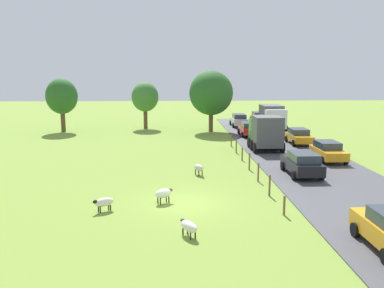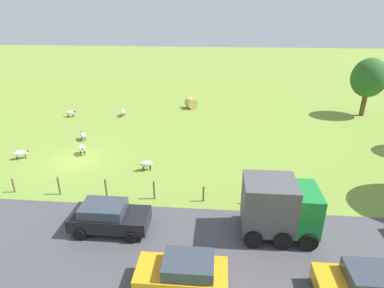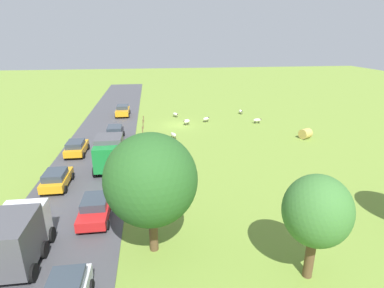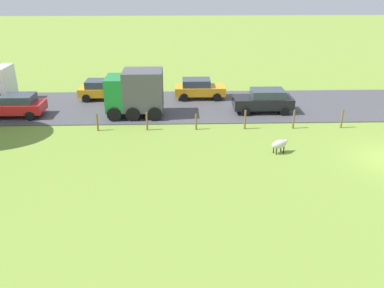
{
  "view_description": "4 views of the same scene",
  "coord_description": "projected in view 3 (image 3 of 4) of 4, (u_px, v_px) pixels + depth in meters",
  "views": [
    {
      "loc": [
        -0.53,
        -21.24,
        7.21
      ],
      "look_at": [
        0.9,
        10.94,
        1.37
      ],
      "focal_mm": 37.27,
      "sensor_mm": 36.0,
      "label": 1
    },
    {
      "loc": [
        22.56,
        11.41,
        11.53
      ],
      "look_at": [
        -1.43,
        9.35,
        1.18
      ],
      "focal_mm": 30.06,
      "sensor_mm": 36.0,
      "label": 2
    },
    {
      "loc": [
        3.66,
        42.57,
        12.36
      ],
      "look_at": [
        -0.52,
        10.96,
        0.96
      ],
      "focal_mm": 28.7,
      "sensor_mm": 36.0,
      "label": 3
    },
    {
      "loc": [
        -19.54,
        11.68,
        9.46
      ],
      "look_at": [
        -1.09,
        11.1,
        1.58
      ],
      "focal_mm": 37.77,
      "sensor_mm": 36.0,
      "label": 4
    }
  ],
  "objects": [
    {
      "name": "sheep_4",
      "position": [
        257.0,
        120.0,
        45.03
      ],
      "size": [
        1.26,
        0.54,
        0.74
      ],
      "color": "silver",
      "rests_on": "ground_plane"
    },
    {
      "name": "car_3",
      "position": [
        123.0,
        110.0,
        49.0
      ],
      "size": [
        2.22,
        4.01,
        1.67
      ],
      "color": "orange",
      "rests_on": "road_strip"
    },
    {
      "name": "car_4",
      "position": [
        115.0,
        133.0,
        37.78
      ],
      "size": [
        2.13,
        4.26,
        1.64
      ],
      "color": "black",
      "rests_on": "road_strip"
    },
    {
      "name": "fence_post_1",
      "position": [
        143.0,
        124.0,
        42.49
      ],
      "size": [
        0.12,
        0.12,
        1.29
      ],
      "primitive_type": "cylinder",
      "color": "brown",
      "rests_on": "ground_plane"
    },
    {
      "name": "sheep_0",
      "position": [
        206.0,
        119.0,
        45.75
      ],
      "size": [
        1.13,
        0.94,
        0.74
      ],
      "color": "silver",
      "rests_on": "ground_plane"
    },
    {
      "name": "car_1",
      "position": [
        76.0,
        147.0,
        33.12
      ],
      "size": [
        2.09,
        4.0,
        1.55
      ],
      "color": "orange",
      "rests_on": "road_strip"
    },
    {
      "name": "sheep_3",
      "position": [
        175.0,
        114.0,
        48.45
      ],
      "size": [
        0.97,
        1.21,
        0.72
      ],
      "color": "silver",
      "rests_on": "ground_plane"
    },
    {
      "name": "fence_post_6",
      "position": [
        140.0,
        173.0,
        27.66
      ],
      "size": [
        0.12,
        0.12,
        1.15
      ],
      "primitive_type": "cylinder",
      "color": "brown",
      "rests_on": "ground_plane"
    },
    {
      "name": "fence_post_3",
      "position": [
        142.0,
        139.0,
        36.55
      ],
      "size": [
        0.12,
        0.12,
        1.28
      ],
      "primitive_type": "cylinder",
      "color": "brown",
      "rests_on": "ground_plane"
    },
    {
      "name": "fence_post_4",
      "position": [
        142.0,
        149.0,
        33.62
      ],
      "size": [
        0.12,
        0.12,
        1.07
      ],
      "primitive_type": "cylinder",
      "color": "brown",
      "rests_on": "ground_plane"
    },
    {
      "name": "car_5",
      "position": [
        95.0,
        209.0,
        21.43
      ],
      "size": [
        2.14,
        3.96,
        1.55
      ],
      "color": "red",
      "rests_on": "road_strip"
    },
    {
      "name": "tree_2",
      "position": [
        151.0,
        180.0,
        17.15
      ],
      "size": [
        5.27,
        5.27,
        7.38
      ],
      "color": "brown",
      "rests_on": "ground_plane"
    },
    {
      "name": "ground_plane",
      "position": [
        179.0,
        125.0,
        44.35
      ],
      "size": [
        160.0,
        160.0,
        0.0
      ],
      "primitive_type": "plane",
      "color": "olive"
    },
    {
      "name": "road_strip",
      "position": [
        108.0,
        128.0,
        43.11
      ],
      "size": [
        8.0,
        80.0,
        0.06
      ],
      "primitive_type": "cube",
      "color": "#47474C",
      "rests_on": "ground_plane"
    },
    {
      "name": "truck_0",
      "position": [
        16.0,
        237.0,
        17.02
      ],
      "size": [
        2.74,
        4.58,
        3.1
      ],
      "color": "white",
      "rests_on": "road_strip"
    },
    {
      "name": "tree_0",
      "position": [
        317.0,
        211.0,
        15.31
      ],
      "size": [
        3.44,
        3.44,
        5.95
      ],
      "color": "brown",
      "rests_on": "ground_plane"
    },
    {
      "name": "sheep_2",
      "position": [
        241.0,
        111.0,
        50.36
      ],
      "size": [
        0.59,
        1.14,
        0.71
      ],
      "color": "white",
      "rests_on": "ground_plane"
    },
    {
      "name": "car_2",
      "position": [
        56.0,
        179.0,
        25.97
      ],
      "size": [
        2.09,
        3.9,
        1.53
      ],
      "color": "orange",
      "rests_on": "road_strip"
    },
    {
      "name": "truck_1",
      "position": [
        109.0,
        153.0,
        29.01
      ],
      "size": [
        2.75,
        3.9,
        3.21
      ],
      "color": "#197F33",
      "rests_on": "road_strip"
    },
    {
      "name": "sheep_5",
      "position": [
        187.0,
        121.0,
        44.22
      ],
      "size": [
        1.11,
        0.96,
        0.82
      ],
      "color": "white",
      "rests_on": "ground_plane"
    },
    {
      "name": "fence_post_0",
      "position": [
        144.0,
        119.0,
        45.51
      ],
      "size": [
        0.12,
        0.12,
        1.02
      ],
      "primitive_type": "cylinder",
      "color": "brown",
      "rests_on": "ground_plane"
    },
    {
      "name": "sheep_1",
      "position": [
        174.0,
        135.0,
        38.33
      ],
      "size": [
        0.83,
        1.09,
        0.78
      ],
      "color": "beige",
      "rests_on": "ground_plane"
    },
    {
      "name": "hay_bale_0",
      "position": [
        305.0,
        134.0,
        38.48
      ],
      "size": [
        1.66,
        1.68,
        1.26
      ],
      "primitive_type": "cylinder",
      "rotation": [
        1.57,
        0.0,
        2.04
      ],
      "color": "tan",
      "rests_on": "ground_plane"
    },
    {
      "name": "fence_post_2",
      "position": [
        143.0,
        131.0,
        39.53
      ],
      "size": [
        0.12,
        0.12,
        1.27
      ],
      "primitive_type": "cylinder",
      "color": "brown",
      "rests_on": "ground_plane"
    },
    {
      "name": "fence_post_5",
      "position": [
        141.0,
        159.0,
        30.62
      ],
      "size": [
        0.12,
        0.12,
        1.22
      ],
      "primitive_type": "cylinder",
      "color": "brown",
      "rests_on": "ground_plane"
    }
  ]
}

